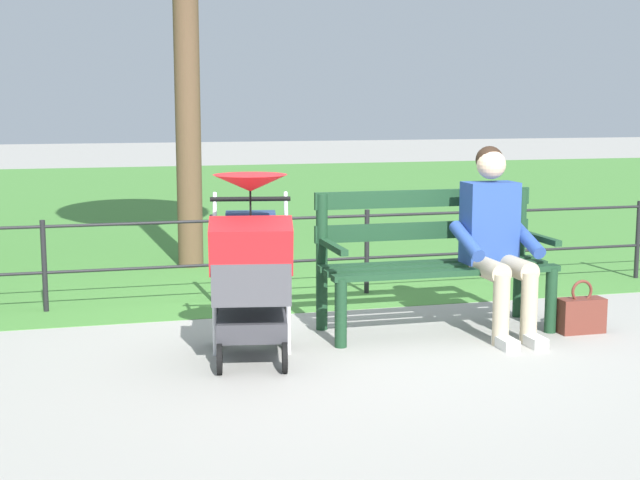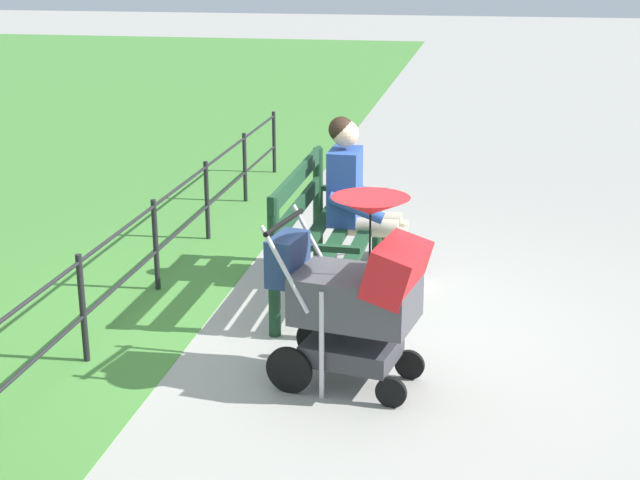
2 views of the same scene
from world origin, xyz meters
name	(u,v)px [view 1 (image 1 of 2)]	position (x,y,z in m)	size (l,w,h in m)	color
ground_plane	(338,339)	(0.00, 0.00, 0.00)	(60.00, 60.00, 0.00)	#9E9B93
grass_lawn	(185,201)	(0.00, -8.80, 0.00)	(40.00, 16.00, 0.01)	#478438
park_bench	(432,254)	(-0.72, -0.12, 0.53)	(1.60, 0.61, 0.96)	#193D23
person_on_bench	(496,235)	(-1.09, 0.11, 0.68)	(0.53, 0.74, 1.28)	tan
stroller	(251,265)	(0.65, 0.35, 0.59)	(0.65, 0.95, 1.15)	black
handbag	(581,314)	(-1.66, 0.26, 0.13)	(0.32, 0.14, 0.37)	brown
park_fence	(351,243)	(-0.50, -1.34, 0.43)	(8.93, 0.04, 0.70)	black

